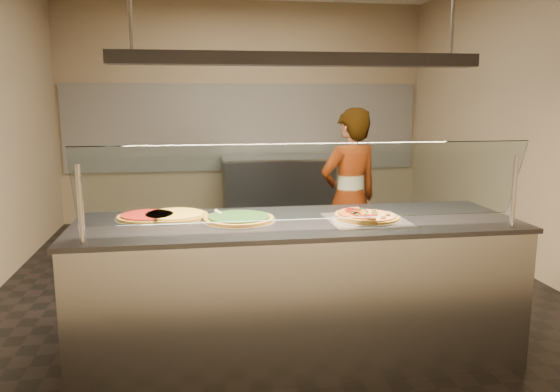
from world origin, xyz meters
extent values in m
cube|color=black|center=(0.00, 0.00, -0.01)|extent=(5.00, 6.00, 0.02)
cube|color=#9D8965|center=(0.00, 3.01, 1.50)|extent=(5.00, 0.02, 3.00)
cube|color=#9D8965|center=(0.00, -3.01, 1.50)|extent=(5.00, 0.02, 3.00)
cube|color=#9D8965|center=(2.51, 0.00, 1.50)|extent=(0.02, 6.00, 3.00)
cube|color=silver|center=(0.00, 2.98, 1.30)|extent=(4.90, 0.02, 1.20)
cube|color=#B7B7BC|center=(-0.05, -1.24, 0.45)|extent=(2.83, 0.90, 0.90)
cube|color=#3E3E43|center=(-0.05, -1.24, 0.92)|extent=(2.87, 0.94, 0.03)
cylinder|color=#B7B7BC|center=(-1.32, -1.64, 1.15)|extent=(0.03, 0.03, 0.44)
cylinder|color=#B7B7BC|center=(1.21, -1.64, 1.15)|extent=(0.03, 0.03, 0.44)
cube|color=white|center=(-0.05, -1.58, 1.23)|extent=(2.63, 0.18, 0.47)
cube|color=silver|center=(0.39, -1.31, 0.93)|extent=(0.50, 0.50, 0.01)
cylinder|color=silver|center=(0.39, -1.31, 0.94)|extent=(0.44, 0.44, 0.01)
cylinder|color=#680C07|center=(0.35, -1.22, 0.99)|extent=(0.06, 0.06, 0.01)
cylinder|color=#680C07|center=(0.31, -1.20, 0.99)|extent=(0.06, 0.06, 0.01)
cylinder|color=#680C07|center=(0.30, -1.23, 0.99)|extent=(0.06, 0.06, 0.01)
cylinder|color=#680C07|center=(0.29, -1.27, 0.99)|extent=(0.06, 0.06, 0.01)
cylinder|color=#680C07|center=(0.32, -1.31, 0.99)|extent=(0.06, 0.06, 0.01)
cylinder|color=#680C07|center=(0.30, -1.34, 0.99)|extent=(0.06, 0.06, 0.01)
cylinder|color=#680C07|center=(0.30, -1.36, 0.99)|extent=(0.06, 0.06, 0.01)
cylinder|color=#680C07|center=(0.31, -1.39, 0.99)|extent=(0.06, 0.06, 0.01)
cylinder|color=#680C07|center=(0.32, -1.44, 0.99)|extent=(0.06, 0.06, 0.01)
cylinder|color=#680C07|center=(0.35, -1.46, 0.99)|extent=(0.06, 0.06, 0.01)
cylinder|color=#680C07|center=(0.38, -1.42, 0.99)|extent=(0.06, 0.06, 0.01)
cube|color=#19590F|center=(0.37, -1.24, 0.99)|extent=(0.02, 0.02, 0.01)
cube|color=#19590F|center=(0.34, -1.20, 0.99)|extent=(0.02, 0.02, 0.01)
cube|color=#19590F|center=(0.35, -1.28, 0.99)|extent=(0.02, 0.02, 0.01)
cube|color=#19590F|center=(0.29, -1.29, 0.99)|extent=(0.02, 0.02, 0.01)
cube|color=#19590F|center=(0.29, -1.34, 0.99)|extent=(0.02, 0.02, 0.01)
cube|color=#19590F|center=(0.30, -1.38, 0.99)|extent=(0.02, 0.02, 0.01)
cube|color=#19590F|center=(0.30, -1.41, 0.99)|extent=(0.02, 0.02, 0.01)
cube|color=#19590F|center=(0.36, -1.39, 0.99)|extent=(0.02, 0.02, 0.01)
sphere|color=#513014|center=(0.45, -1.45, 0.97)|extent=(0.03, 0.03, 0.03)
sphere|color=#513014|center=(0.46, -1.44, 0.97)|extent=(0.03, 0.03, 0.03)
sphere|color=#513014|center=(0.44, -1.36, 0.97)|extent=(0.03, 0.03, 0.03)
sphere|color=#513014|center=(0.43, -1.33, 0.97)|extent=(0.03, 0.03, 0.03)
sphere|color=#513014|center=(0.52, -1.35, 0.97)|extent=(0.03, 0.03, 0.03)
sphere|color=#513014|center=(0.44, -1.32, 0.97)|extent=(0.03, 0.03, 0.03)
sphere|color=#513014|center=(0.45, -1.30, 0.97)|extent=(0.03, 0.03, 0.03)
sphere|color=#513014|center=(0.46, -1.28, 0.97)|extent=(0.03, 0.03, 0.03)
sphere|color=#513014|center=(0.45, -1.27, 0.97)|extent=(0.03, 0.03, 0.03)
sphere|color=#513014|center=(0.47, -1.21, 0.97)|extent=(0.03, 0.03, 0.03)
sphere|color=#513014|center=(0.41, -1.24, 0.97)|extent=(0.03, 0.03, 0.03)
sphere|color=#513014|center=(0.41, -1.20, 0.97)|extent=(0.03, 0.03, 0.03)
cylinder|color=silver|center=(-0.43, -1.21, 0.93)|extent=(0.49, 0.49, 0.01)
cylinder|color=brown|center=(-0.43, -1.21, 0.95)|extent=(0.46, 0.46, 0.02)
cylinder|color=black|center=(-0.43, -1.21, 0.96)|extent=(0.40, 0.40, 0.01)
cylinder|color=silver|center=(-0.85, -1.03, 0.93)|extent=(0.47, 0.47, 0.01)
cylinder|color=brown|center=(-0.85, -1.03, 0.94)|extent=(0.44, 0.44, 0.02)
cylinder|color=gold|center=(-0.85, -1.03, 0.96)|extent=(0.38, 0.38, 0.01)
cylinder|color=silver|center=(-1.02, -1.04, 0.93)|extent=(0.42, 0.42, 0.01)
cylinder|color=brown|center=(-1.02, -1.04, 0.94)|extent=(0.39, 0.39, 0.02)
cylinder|color=maroon|center=(-1.02, -1.04, 0.96)|extent=(0.34, 0.34, 0.01)
cube|color=#B7B7BC|center=(-0.44, -1.15, 0.96)|extent=(0.15, 0.14, 0.00)
cylinder|color=tan|center=(-0.55, -1.07, 0.96)|extent=(0.06, 0.14, 0.02)
cube|color=#3E3E43|center=(0.40, 2.55, 0.45)|extent=(1.44, 0.70, 0.90)
cube|color=#B7B7BC|center=(0.40, 2.55, 0.92)|extent=(1.48, 0.74, 0.03)
imported|color=#2E2B31|center=(0.68, 0.06, 0.81)|extent=(0.69, 0.55, 1.63)
cube|color=#3E3E43|center=(-0.05, -1.24, 1.95)|extent=(2.30, 0.18, 0.08)
camera|label=1|loc=(-0.70, -4.65, 1.72)|focal=35.00mm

